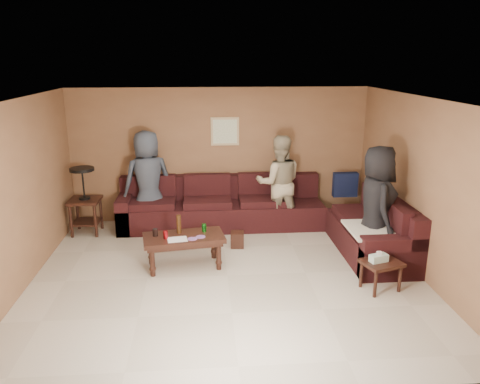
{
  "coord_description": "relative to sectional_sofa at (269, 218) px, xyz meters",
  "views": [
    {
      "loc": [
        -0.3,
        -6.12,
        3.02
      ],
      "look_at": [
        0.25,
        0.85,
        1.0
      ],
      "focal_mm": 35.0,
      "sensor_mm": 36.0,
      "label": 1
    }
  ],
  "objects": [
    {
      "name": "person_middle",
      "position": [
        0.21,
        0.35,
        0.53
      ],
      "size": [
        0.85,
        0.67,
        1.72
      ],
      "primitive_type": "imported",
      "rotation": [
        0.0,
        0.0,
        3.11
      ],
      "color": "tan",
      "rests_on": "ground"
    },
    {
      "name": "room",
      "position": [
        -0.81,
        -1.52,
        1.34
      ],
      "size": [
        5.6,
        5.5,
        2.5
      ],
      "color": "beige",
      "rests_on": "ground"
    },
    {
      "name": "person_left",
      "position": [
        -2.12,
        0.56,
        0.57
      ],
      "size": [
        1.03,
        0.87,
        1.8
      ],
      "primitive_type": "imported",
      "rotation": [
        0.0,
        0.0,
        3.54
      ],
      "color": "#333B48",
      "rests_on": "ground"
    },
    {
      "name": "end_table_left",
      "position": [
        -3.21,
        0.38,
        0.3
      ],
      "size": [
        0.54,
        0.54,
        1.19
      ],
      "rotation": [
        0.0,
        0.0,
        -0.03
      ],
      "color": "black",
      "rests_on": "ground"
    },
    {
      "name": "waste_bin",
      "position": [
        -0.59,
        -0.47,
        -0.2
      ],
      "size": [
        0.23,
        0.23,
        0.26
      ],
      "primitive_type": "cube",
      "rotation": [
        0.0,
        0.0,
        -0.09
      ],
      "color": "black",
      "rests_on": "ground"
    },
    {
      "name": "sectional_sofa",
      "position": [
        0.0,
        0.0,
        0.0
      ],
      "size": [
        4.65,
        2.9,
        0.97
      ],
      "color": "black",
      "rests_on": "ground"
    },
    {
      "name": "wall_art",
      "position": [
        -0.71,
        0.96,
        1.37
      ],
      "size": [
        0.52,
        0.04,
        0.52
      ],
      "color": "tan",
      "rests_on": "ground"
    },
    {
      "name": "side_table_right",
      "position": [
        1.21,
        -2.09,
        0.03
      ],
      "size": [
        0.59,
        0.53,
        0.55
      ],
      "rotation": [
        0.0,
        0.0,
        0.3
      ],
      "color": "black",
      "rests_on": "ground"
    },
    {
      "name": "coffee_table",
      "position": [
        -1.44,
        -1.16,
        0.09
      ],
      "size": [
        1.25,
        0.76,
        0.77
      ],
      "rotation": [
        0.0,
        0.0,
        0.15
      ],
      "color": "black",
      "rests_on": "ground"
    },
    {
      "name": "person_right",
      "position": [
        1.44,
        -1.18,
        0.57
      ],
      "size": [
        0.63,
        0.91,
        1.8
      ],
      "primitive_type": "imported",
      "rotation": [
        0.0,
        0.0,
        1.5
      ],
      "color": "black",
      "rests_on": "ground"
    }
  ]
}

